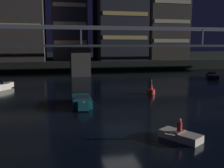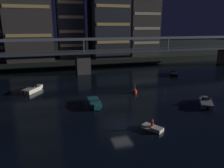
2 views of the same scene
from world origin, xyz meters
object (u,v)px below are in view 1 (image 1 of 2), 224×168
river_bridge (80,52)px  channel_buoy (151,90)px  dinghy_with_paddler (180,135)px  tower_east_low (162,14)px  speedboat_near_center (82,101)px  tower_central (69,16)px  tower_east_tall (119,5)px  speedboat_near_right (212,76)px

river_bridge → channel_buoy: river_bridge is taller
river_bridge → dinghy_with_paddler: size_ratio=36.84×
tower_east_low → speedboat_near_center: 51.82m
speedboat_near_center → channel_buoy: bearing=25.4°
river_bridge → channel_buoy: (6.81, -20.76, -4.11)m
tower_east_low → dinghy_with_paddler: size_ratio=8.82×
tower_central → tower_east_tall: size_ratio=0.81×
speedboat_near_center → dinghy_with_paddler: 11.73m
tower_central → channel_buoy: (7.97, -38.96, -12.79)m
tower_central → tower_east_low: 25.33m
river_bridge → tower_east_low: size_ratio=4.18×
channel_buoy → river_bridge: bearing=108.2°
speedboat_near_right → dinghy_with_paddler: bearing=-126.5°
river_bridge → tower_east_tall: (11.39, 15.62, 11.39)m
speedboat_near_center → speedboat_near_right: 29.14m
tower_east_low → speedboat_near_right: size_ratio=4.99×
river_bridge → speedboat_near_right: bearing=-22.4°
river_bridge → speedboat_near_center: 25.38m
tower_east_tall → speedboat_near_right: size_ratio=5.65×
speedboat_near_center → speedboat_near_right: (24.58, 15.64, 0.00)m
tower_east_tall → channel_buoy: 39.81m
river_bridge → tower_central: (-1.16, 18.20, 8.68)m
tower_east_tall → channel_buoy: tower_east_tall is taller
tower_central → speedboat_near_center: tower_central is taller
tower_central → dinghy_with_paddler: (4.39, -53.65, -12.99)m
speedboat_near_right → channel_buoy: (-15.76, -11.45, 0.06)m
tower_east_tall → speedboat_near_center: bearing=-108.3°
speedboat_near_center → dinghy_with_paddler: size_ratio=1.87×
river_bridge → tower_central: tower_central is taller
river_bridge → tower_east_low: bearing=36.0°
dinghy_with_paddler → speedboat_near_right: bearing=53.5°
tower_east_low → speedboat_near_right: (-1.57, -26.88, -13.92)m
tower_east_tall → river_bridge: bearing=-126.1°
tower_central → tower_east_low: (25.30, -0.63, 1.07)m
river_bridge → tower_east_low: (24.14, 17.57, 9.75)m
speedboat_near_center → channel_buoy: size_ratio=2.96×
tower_east_low → channel_buoy: size_ratio=13.97×
dinghy_with_paddler → speedboat_near_center: bearing=116.5°
speedboat_near_right → channel_buoy: channel_buoy is taller
tower_central → channel_buoy: tower_central is taller
speedboat_near_right → dinghy_with_paddler: (-19.35, -26.14, -0.14)m
channel_buoy → tower_central: bearing=101.6°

